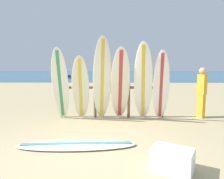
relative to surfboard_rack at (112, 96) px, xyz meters
name	(u,v)px	position (x,y,z in m)	size (l,w,h in m)	color
ground_plane	(81,159)	(-0.49, -2.96, -0.71)	(120.00, 120.00, 0.00)	tan
ocean_water	(114,73)	(-0.49, 55.04, -0.70)	(120.00, 80.00, 0.01)	#1E5984
surfboard_rack	(112,96)	(0.00, 0.00, 0.00)	(3.30, 0.09, 1.11)	brown
surfboard_leaning_far_left	(60,85)	(-1.51, -0.45, 0.37)	(0.55, 0.84, 2.16)	white
surfboard_leaning_left	(81,88)	(-0.94, -0.33, 0.26)	(0.57, 0.68, 1.94)	silver
surfboard_leaning_center_left	(102,79)	(-0.28, -0.32, 0.54)	(0.66, 0.72, 2.50)	white
surfboard_leaning_center	(120,85)	(0.26, -0.45, 0.38)	(0.59, 1.02, 2.16)	silver
surfboard_leaning_center_right	(143,82)	(0.93, -0.40, 0.45)	(0.66, 0.87, 2.32)	white
surfboard_leaning_right	(161,86)	(1.45, -0.44, 0.34)	(0.57, 0.78, 2.08)	white
surfboard_lying_on_sand	(77,145)	(-0.66, -2.43, -0.67)	(2.43, 0.76, 0.08)	white
beachgoer_standing	(202,90)	(2.83, 0.01, 0.17)	(0.27, 0.30, 1.59)	gold
small_boat_offshore	(64,76)	(-8.61, 27.49, -0.45)	(2.43, 1.68, 0.71)	#333842
cooler_box	(172,160)	(0.99, -3.36, -0.53)	(0.60, 0.40, 0.36)	white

